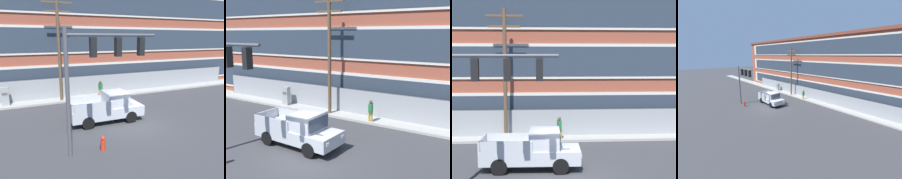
{
  "view_description": "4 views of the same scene",
  "coord_description": "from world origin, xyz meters",
  "views": [
    {
      "loc": [
        -6.91,
        -12.05,
        5.62
      ],
      "look_at": [
        -0.52,
        2.68,
        1.81
      ],
      "focal_mm": 35.0,
      "sensor_mm": 36.0,
      "label": 1
    },
    {
      "loc": [
        8.16,
        -10.22,
        6.23
      ],
      "look_at": [
        -0.83,
        4.03,
        2.82
      ],
      "focal_mm": 45.0,
      "sensor_mm": 36.0,
      "label": 2
    },
    {
      "loc": [
        -1.07,
        -16.02,
        5.65
      ],
      "look_at": [
        0.14,
        2.79,
        3.92
      ],
      "focal_mm": 55.0,
      "sensor_mm": 36.0,
      "label": 3
    },
    {
      "loc": [
        17.89,
        -11.46,
        7.72
      ],
      "look_at": [
        2.32,
        1.83,
        2.98
      ],
      "focal_mm": 24.0,
      "sensor_mm": 36.0,
      "label": 4
    }
  ],
  "objects": [
    {
      "name": "pickup_truck_silver",
      "position": [
        -1.53,
        1.16,
        0.96
      ],
      "size": [
        5.1,
        2.14,
        2.04
      ],
      "color": "#B2B5BA",
      "rests_on": "ground"
    },
    {
      "name": "sidewalk_building_side",
      "position": [
        0.0,
        7.59,
        0.08
      ],
      "size": [
        80.0,
        2.0,
        0.16
      ],
      "primitive_type": "cube",
      "color": "#9E9B93",
      "rests_on": "ground"
    },
    {
      "name": "utility_pole_near_corner",
      "position": [
        -3.54,
        7.13,
        4.94
      ],
      "size": [
        2.47,
        0.26,
        8.94
      ],
      "color": "brown",
      "rests_on": "ground"
    },
    {
      "name": "brick_mill_building",
      "position": [
        0.17,
        13.28,
        5.46
      ],
      "size": [
        45.16,
        9.97,
        10.89
      ],
      "color": "brown",
      "rests_on": "ground"
    },
    {
      "name": "chain_link_fence",
      "position": [
        0.39,
        8.05,
        1.03
      ],
      "size": [
        33.0,
        0.06,
        2.02
      ],
      "color": "gray",
      "rests_on": "ground"
    },
    {
      "name": "pedestrian_near_cabinet",
      "position": [
        0.09,
        6.81,
        0.97
      ],
      "size": [
        0.32,
        0.43,
        1.69
      ],
      "color": "#B7932D",
      "rests_on": "ground"
    },
    {
      "name": "ground_plane",
      "position": [
        0.0,
        0.0,
        0.0
      ],
      "size": [
        160.0,
        160.0,
        0.0
      ],
      "primitive_type": "plane",
      "color": "#38383A"
    },
    {
      "name": "electrical_cabinet",
      "position": [
        -8.09,
        7.25,
        0.86
      ],
      "size": [
        0.59,
        0.45,
        1.71
      ],
      "color": "#939993",
      "rests_on": "ground"
    }
  ]
}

